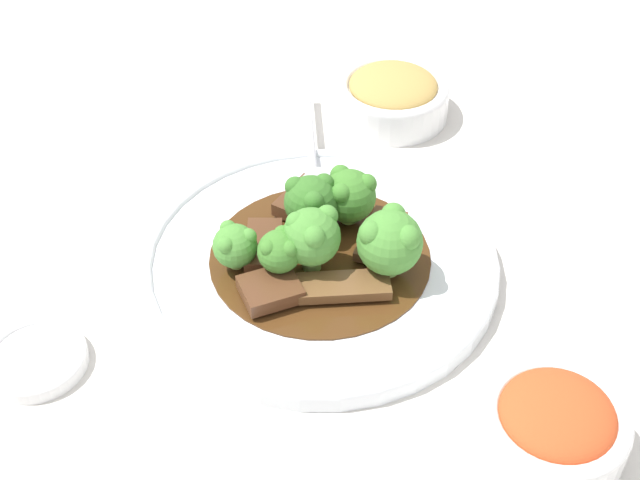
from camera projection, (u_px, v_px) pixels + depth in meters
name	position (u px, v px, depth m)	size (l,w,h in m)	color
ground_plane	(320.00, 270.00, 0.76)	(4.00, 4.00, 0.00)	silver
main_plate	(320.00, 261.00, 0.75)	(0.30, 0.30, 0.02)	white
beef_strip_0	(344.00, 286.00, 0.71)	(0.08, 0.07, 0.01)	brown
beef_strip_1	(270.00, 289.00, 0.70)	(0.05, 0.05, 0.01)	#56331E
beef_strip_2	(381.00, 236.00, 0.75)	(0.07, 0.06, 0.01)	brown
beef_strip_3	(303.00, 200.00, 0.79)	(0.06, 0.05, 0.01)	#56331E
beef_strip_4	(264.00, 246.00, 0.74)	(0.06, 0.06, 0.01)	#56331E
broccoli_floret_0	(311.00, 236.00, 0.71)	(0.05, 0.05, 0.06)	#8EB756
broccoli_floret_1	(390.00, 241.00, 0.71)	(0.05, 0.05, 0.06)	#7FA84C
broccoli_floret_2	(235.00, 245.00, 0.72)	(0.04, 0.04, 0.04)	#7FA84C
broccoli_floret_3	(311.00, 201.00, 0.75)	(0.05, 0.05, 0.05)	#8EB756
broccoli_floret_4	(280.00, 251.00, 0.71)	(0.04, 0.04, 0.04)	#7FA84C
broccoli_floret_5	(349.00, 195.00, 0.76)	(0.05, 0.05, 0.05)	#8EB756
serving_spoon	(315.00, 180.00, 0.81)	(0.15, 0.19, 0.01)	silver
side_bowl_kimchi	(554.00, 427.00, 0.60)	(0.10, 0.10, 0.05)	white
side_bowl_appetizer	(392.00, 95.00, 0.91)	(0.12, 0.12, 0.05)	white
sauce_dish	(36.00, 359.00, 0.68)	(0.08, 0.08, 0.01)	white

